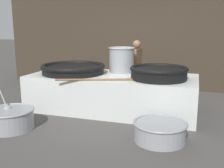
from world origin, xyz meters
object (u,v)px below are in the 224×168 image
object	(u,v)px
cook	(136,67)
prep_bowl_vegetables	(10,118)
prep_bowl_meat	(160,130)
giant_wok_far	(159,72)
giant_wok_near	(73,68)
stock_pot	(122,59)

from	to	relation	value
cook	prep_bowl_vegetables	size ratio (longest dim) A/B	1.50
prep_bowl_vegetables	prep_bowl_meat	xyz separation A→B (m)	(2.59, 0.30, -0.03)
prep_bowl_vegetables	prep_bowl_meat	world-z (taller)	prep_bowl_vegetables
prep_bowl_meat	giant_wok_far	bearing A→B (deg)	99.97
giant_wok_near	prep_bowl_vegetables	world-z (taller)	giant_wok_near
cook	prep_bowl_vegetables	distance (m)	3.24
cook	prep_bowl_meat	world-z (taller)	cook
stock_pot	prep_bowl_meat	size ratio (longest dim) A/B	0.70
giant_wok_near	stock_pot	xyz separation A→B (m)	(0.98, 0.49, 0.18)
giant_wok_far	cook	world-z (taller)	cook
stock_pot	cook	xyz separation A→B (m)	(0.19, 0.65, -0.26)
giant_wok_far	prep_bowl_vegetables	bearing A→B (deg)	-147.80
cook	prep_bowl_meat	bearing A→B (deg)	117.52
giant_wok_near	prep_bowl_meat	world-z (taller)	giant_wok_near
giant_wok_near	giant_wok_far	xyz separation A→B (m)	(1.90, -0.08, 0.02)
prep_bowl_vegetables	prep_bowl_meat	size ratio (longest dim) A/B	1.14
cook	prep_bowl_meat	distance (m)	2.67
giant_wok_near	stock_pot	world-z (taller)	stock_pot
prep_bowl_vegetables	giant_wok_near	bearing A→B (deg)	73.31
prep_bowl_vegetables	prep_bowl_meat	distance (m)	2.61
stock_pot	prep_bowl_meat	distance (m)	2.28
giant_wok_far	prep_bowl_meat	world-z (taller)	giant_wok_far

